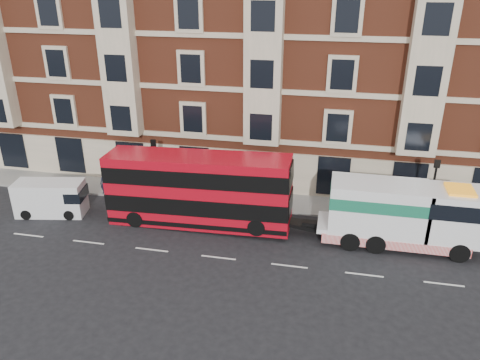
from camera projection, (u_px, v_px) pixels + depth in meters
The scene contains 9 objects.
ground at pixel (219, 258), 26.35m from camera, with size 120.00×120.00×0.00m, color black.
sidewalk at pixel (245, 199), 33.03m from camera, with size 90.00×3.00×0.15m, color slate.
victorian_terrace at pixel (271, 39), 35.59m from camera, with size 45.00×12.00×20.40m.
lamp_post_west at pixel (155, 165), 31.94m from camera, with size 0.35×0.15×4.35m.
lamp_post_east at pixel (433, 188), 28.57m from camera, with size 0.35×0.15×4.35m.
double_decker_bus at pixel (198, 189), 28.92m from camera, with size 11.45×2.63×4.63m.
tow_truck at pixel (401, 214), 26.84m from camera, with size 9.17×2.71×3.82m.
box_van at pixel (51, 198), 30.74m from camera, with size 4.63×2.54×2.28m.
pedestrian at pixel (104, 184), 33.34m from camera, with size 0.56×0.37×1.55m, color black.
Camera 1 is at (5.75, -21.59, 14.70)m, focal length 35.00 mm.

